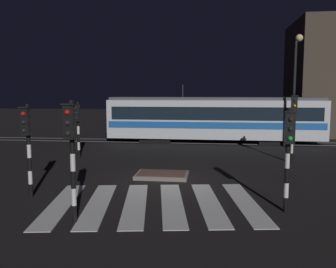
% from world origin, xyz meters
% --- Properties ---
extents(ground_plane, '(120.00, 120.00, 0.00)m').
position_xyz_m(ground_plane, '(0.00, 0.00, 0.00)').
color(ground_plane, black).
extents(rail_near, '(80.00, 0.12, 0.03)m').
position_xyz_m(rail_near, '(0.00, 11.23, 0.01)').
color(rail_near, '#59595E').
rests_on(rail_near, ground).
extents(rail_far, '(80.00, 0.12, 0.03)m').
position_xyz_m(rail_far, '(0.00, 12.67, 0.01)').
color(rail_far, '#59595E').
rests_on(rail_far, ground).
extents(crosswalk_zebra, '(7.39, 5.72, 0.02)m').
position_xyz_m(crosswalk_zebra, '(-0.00, -2.93, 0.01)').
color(crosswalk_zebra, silver).
rests_on(crosswalk_zebra, ground).
extents(traffic_island, '(2.22, 1.53, 0.18)m').
position_xyz_m(traffic_island, '(-0.26, 0.82, 0.09)').
color(traffic_island, slate).
rests_on(traffic_island, ground).
extents(traffic_light_corner_near_right, '(0.36, 0.42, 3.17)m').
position_xyz_m(traffic_light_corner_near_right, '(4.11, -3.33, 2.09)').
color(traffic_light_corner_near_right, black).
rests_on(traffic_light_corner_near_right, ground).
extents(traffic_light_corner_far_left, '(0.36, 0.42, 3.09)m').
position_xyz_m(traffic_light_corner_far_left, '(-5.47, 4.67, 2.04)').
color(traffic_light_corner_far_left, black).
rests_on(traffic_light_corner_far_left, ground).
extents(traffic_light_corner_near_left, '(0.36, 0.42, 3.23)m').
position_xyz_m(traffic_light_corner_near_left, '(-4.36, -2.79, 2.13)').
color(traffic_light_corner_near_left, black).
rests_on(traffic_light_corner_near_left, ground).
extents(traffic_light_kerb_mid_left, '(0.36, 0.42, 3.42)m').
position_xyz_m(traffic_light_kerb_mid_left, '(-1.92, -4.98, 2.26)').
color(traffic_light_kerb_mid_left, black).
rests_on(traffic_light_kerb_mid_left, ground).
extents(traffic_light_corner_far_right, '(0.36, 0.42, 3.54)m').
position_xyz_m(traffic_light_corner_far_right, '(5.89, 4.67, 2.34)').
color(traffic_light_corner_far_right, black).
rests_on(traffic_light_corner_far_right, ground).
extents(street_lamp_trackside_right, '(0.44, 1.21, 7.05)m').
position_xyz_m(street_lamp_trackside_right, '(6.91, 9.43, 4.48)').
color(street_lamp_trackside_right, black).
rests_on(street_lamp_trackside_right, ground).
extents(tram, '(15.31, 2.58, 4.15)m').
position_xyz_m(tram, '(1.92, 11.95, 1.75)').
color(tram, silver).
rests_on(tram, ground).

